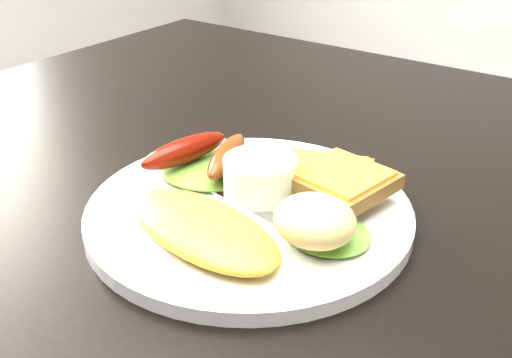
{
  "coord_description": "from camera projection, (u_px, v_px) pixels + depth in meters",
  "views": [
    {
      "loc": [
        0.17,
        -0.44,
        1.01
      ],
      "look_at": [
        -0.08,
        -0.09,
        0.78
      ],
      "focal_mm": 42.0,
      "sensor_mm": 36.0,
      "label": 1
    }
  ],
  "objects": [
    {
      "name": "omelette",
      "position": [
        203.0,
        228.0,
        0.44
      ],
      "size": [
        0.16,
        0.1,
        0.02
      ],
      "primitive_type": "ellipsoid",
      "rotation": [
        0.0,
        0.0,
        -0.19
      ],
      "color": "gold",
      "rests_on": "plate"
    },
    {
      "name": "dining_table",
      "position": [
        389.0,
        217.0,
        0.54
      ],
      "size": [
        1.2,
        0.8,
        0.04
      ],
      "primitive_type": "cube",
      "color": "black",
      "rests_on": "ground"
    },
    {
      "name": "ramekin",
      "position": [
        260.0,
        179.0,
        0.5
      ],
      "size": [
        0.06,
        0.06,
        0.04
      ],
      "primitive_type": "cylinder",
      "rotation": [
        0.0,
        0.0,
        -0.01
      ],
      "color": "white",
      "rests_on": "plate"
    },
    {
      "name": "sausage_b",
      "position": [
        227.0,
        156.0,
        0.53
      ],
      "size": [
        0.05,
        0.09,
        0.02
      ],
      "primitive_type": "ellipsoid",
      "rotation": [
        0.0,
        0.0,
        0.36
      ],
      "color": "brown",
      "rests_on": "lettuce_left"
    },
    {
      "name": "lettuce_right",
      "position": [
        327.0,
        233.0,
        0.45
      ],
      "size": [
        0.08,
        0.07,
        0.01
      ],
      "primitive_type": "ellipsoid",
      "rotation": [
        0.0,
        0.0,
        -0.14
      ],
      "color": "#439F22",
      "rests_on": "plate"
    },
    {
      "name": "plate",
      "position": [
        249.0,
        211.0,
        0.5
      ],
      "size": [
        0.27,
        0.27,
        0.01
      ],
      "primitive_type": "cylinder",
      "color": "white",
      "rests_on": "dining_table"
    },
    {
      "name": "fork",
      "position": [
        214.0,
        189.0,
        0.51
      ],
      "size": [
        0.16,
        0.04,
        0.0
      ],
      "primitive_type": "cube",
      "rotation": [
        0.0,
        0.0,
        -0.18
      ],
      "color": "#ADAFB7",
      "rests_on": "plate"
    },
    {
      "name": "lettuce_left",
      "position": [
        211.0,
        169.0,
        0.54
      ],
      "size": [
        0.12,
        0.12,
        0.01
      ],
      "primitive_type": "ellipsoid",
      "rotation": [
        0.0,
        0.0,
        0.41
      ],
      "color": "#428723",
      "rests_on": "plate"
    },
    {
      "name": "toast_a",
      "position": [
        326.0,
        178.0,
        0.52
      ],
      "size": [
        0.1,
        0.1,
        0.01
      ],
      "primitive_type": "cube",
      "rotation": [
        0.0,
        0.0,
        0.34
      ],
      "color": "brown",
      "rests_on": "plate"
    },
    {
      "name": "sausage_a",
      "position": [
        185.0,
        150.0,
        0.54
      ],
      "size": [
        0.04,
        0.1,
        0.02
      ],
      "primitive_type": "ellipsoid",
      "rotation": [
        0.0,
        0.0,
        -0.2
      ],
      "color": "maroon",
      "rests_on": "lettuce_left"
    },
    {
      "name": "toast_b",
      "position": [
        342.0,
        181.0,
        0.49
      ],
      "size": [
        0.08,
        0.08,
        0.01
      ],
      "primitive_type": "cube",
      "rotation": [
        0.0,
        0.0,
        -0.18
      ],
      "color": "olive",
      "rests_on": "toast_a"
    },
    {
      "name": "potato_salad",
      "position": [
        315.0,
        221.0,
        0.43
      ],
      "size": [
        0.07,
        0.07,
        0.03
      ],
      "primitive_type": "ellipsoid",
      "rotation": [
        0.0,
        0.0,
        -0.24
      ],
      "color": "beige",
      "rests_on": "lettuce_right"
    }
  ]
}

